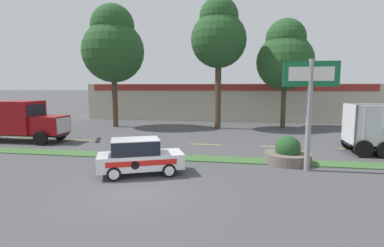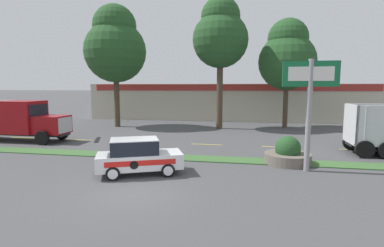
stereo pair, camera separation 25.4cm
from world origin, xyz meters
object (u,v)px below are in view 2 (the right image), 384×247
at_px(stone_planter, 288,154).
at_px(dump_truck_mid, 13,121).
at_px(store_sign_post, 310,92).
at_px(rally_car, 138,156).

bearing_deg(stone_planter, dump_truck_mid, 170.78).
bearing_deg(stone_planter, store_sign_post, -61.40).
height_order(dump_truck_mid, store_sign_post, store_sign_post).
relative_size(dump_truck_mid, stone_planter, 4.27).
xyz_separation_m(dump_truck_mid, stone_planter, (21.35, -3.47, -1.13)).
relative_size(rally_car, stone_planter, 1.74).
distance_m(dump_truck_mid, store_sign_post, 22.81).
height_order(rally_car, stone_planter, rally_car).
bearing_deg(store_sign_post, stone_planter, 118.60).
relative_size(rally_car, store_sign_post, 0.79).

